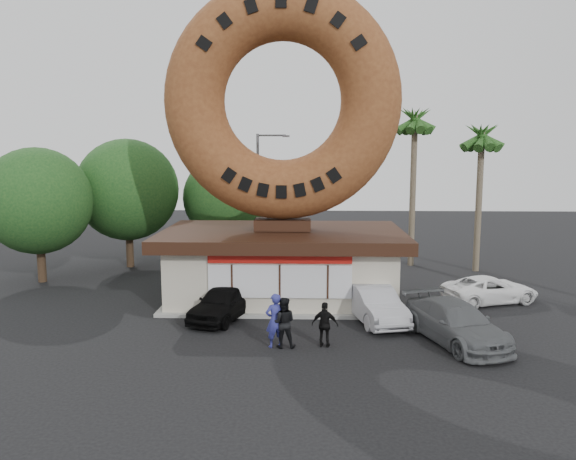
# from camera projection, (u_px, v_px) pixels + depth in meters

# --- Properties ---
(ground) EXTENTS (90.00, 90.00, 0.00)m
(ground) POSITION_uv_depth(u_px,v_px,m) (276.00, 341.00, 20.70)
(ground) COLOR black
(ground) RESTS_ON ground
(donut_shop) EXTENTS (11.20, 7.20, 3.80)m
(donut_shop) POSITION_uv_depth(u_px,v_px,m) (283.00, 262.00, 26.37)
(donut_shop) COLOR #B9AF9D
(donut_shop) RESTS_ON ground
(giant_donut) EXTENTS (10.74, 2.74, 10.74)m
(giant_donut) POSITION_uv_depth(u_px,v_px,m) (283.00, 101.00, 25.34)
(giant_donut) COLOR brown
(giant_donut) RESTS_ON donut_shop
(tree_west) EXTENTS (6.00, 6.00, 7.65)m
(tree_west) POSITION_uv_depth(u_px,v_px,m) (127.00, 190.00, 33.20)
(tree_west) COLOR #473321
(tree_west) RESTS_ON ground
(tree_mid) EXTENTS (5.20, 5.20, 6.63)m
(tree_mid) POSITION_uv_depth(u_px,v_px,m) (225.00, 198.00, 35.10)
(tree_mid) COLOR #473321
(tree_mid) RESTS_ON ground
(tree_far) EXTENTS (5.60, 5.60, 7.14)m
(tree_far) POSITION_uv_depth(u_px,v_px,m) (38.00, 201.00, 29.40)
(tree_far) COLOR #473321
(tree_far) RESTS_ON ground
(palm_near) EXTENTS (2.60, 2.60, 9.75)m
(palm_near) POSITION_uv_depth(u_px,v_px,m) (415.00, 126.00, 33.12)
(palm_near) COLOR #726651
(palm_near) RESTS_ON ground
(palm_far) EXTENTS (2.60, 2.60, 8.75)m
(palm_far) POSITION_uv_depth(u_px,v_px,m) (482.00, 141.00, 31.66)
(palm_far) COLOR #726651
(palm_far) RESTS_ON ground
(street_lamp) EXTENTS (2.11, 0.20, 8.00)m
(street_lamp) POSITION_uv_depth(u_px,v_px,m) (260.00, 189.00, 35.95)
(street_lamp) COLOR #59595E
(street_lamp) RESTS_ON ground
(person_left) EXTENTS (0.84, 0.72, 1.96)m
(person_left) POSITION_uv_depth(u_px,v_px,m) (275.00, 320.00, 19.93)
(person_left) COLOR navy
(person_left) RESTS_ON ground
(person_center) EXTENTS (0.89, 0.70, 1.83)m
(person_center) POSITION_uv_depth(u_px,v_px,m) (283.00, 322.00, 19.93)
(person_center) COLOR black
(person_center) RESTS_ON ground
(person_right) EXTENTS (1.02, 0.58, 1.63)m
(person_right) POSITION_uv_depth(u_px,v_px,m) (325.00, 325.00, 19.99)
(person_right) COLOR black
(person_right) RESTS_ON ground
(car_black) EXTENTS (2.89, 4.49, 1.42)m
(car_black) POSITION_uv_depth(u_px,v_px,m) (223.00, 302.00, 23.34)
(car_black) COLOR black
(car_black) RESTS_ON ground
(car_silver) EXTENTS (2.56, 4.68, 1.46)m
(car_silver) POSITION_uv_depth(u_px,v_px,m) (374.00, 304.00, 23.03)
(car_silver) COLOR #AFAFB4
(car_silver) RESTS_ON ground
(car_grey) EXTENTS (3.56, 5.45, 1.47)m
(car_grey) POSITION_uv_depth(u_px,v_px,m) (456.00, 323.00, 20.45)
(car_grey) COLOR slate
(car_grey) RESTS_ON ground
(car_white) EXTENTS (4.81, 3.30, 1.22)m
(car_white) POSITION_uv_depth(u_px,v_px,m) (490.00, 290.00, 25.84)
(car_white) COLOR white
(car_white) RESTS_ON ground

